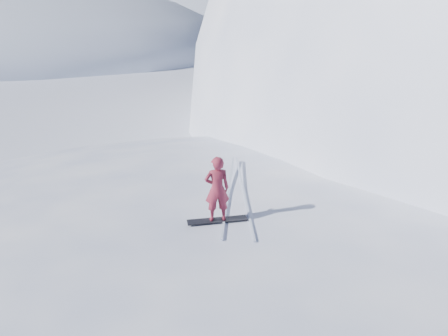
# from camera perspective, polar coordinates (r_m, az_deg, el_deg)

# --- Properties ---
(near_ridge) EXTENTS (36.00, 28.00, 4.80)m
(near_ridge) POSITION_cam_1_polar(r_m,az_deg,el_deg) (12.92, 13.13, -16.70)
(near_ridge) COLOR white
(near_ridge) RESTS_ON ground
(far_ridge_c) EXTENTS (140.00, 90.00, 36.00)m
(far_ridge_c) POSITION_cam_1_polar(r_m,az_deg,el_deg) (124.16, -8.96, 17.01)
(far_ridge_c) COLOR white
(far_ridge_c) RESTS_ON ground
(wind_bumps) EXTENTS (16.00, 14.40, 1.00)m
(wind_bumps) POSITION_cam_1_polar(r_m,az_deg,el_deg) (12.20, 5.56, -18.75)
(wind_bumps) COLOR white
(wind_bumps) RESTS_ON ground
(snowboard) EXTENTS (1.58, 0.84, 0.03)m
(snowboard) POSITION_cam_1_polar(r_m,az_deg,el_deg) (11.51, -0.89, -6.81)
(snowboard) COLOR black
(snowboard) RESTS_ON near_ridge
(snowboarder) EXTENTS (0.75, 0.62, 1.75)m
(snowboarder) POSITION_cam_1_polar(r_m,az_deg,el_deg) (11.13, -0.92, -2.76)
(snowboarder) COLOR maroon
(snowboarder) RESTS_ON snowboard
(board_tracks) EXTENTS (1.52, 5.97, 0.04)m
(board_tracks) POSITION_cam_1_polar(r_m,az_deg,el_deg) (13.27, 1.59, -2.87)
(board_tracks) COLOR silver
(board_tracks) RESTS_ON ground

